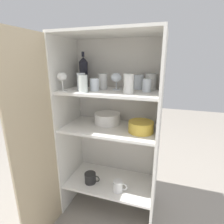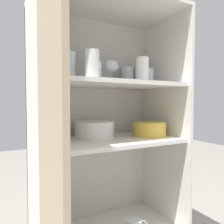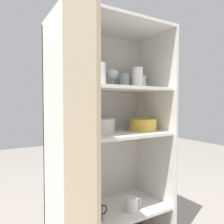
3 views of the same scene
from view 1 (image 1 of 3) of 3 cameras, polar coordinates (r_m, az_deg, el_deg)
name	(u,v)px [view 1 (image 1 of 3)]	position (r m, az deg, el deg)	size (l,w,h in m)	color
ground_plane	(103,223)	(1.72, -2.99, -32.47)	(8.00, 8.00, 0.00)	gray
cupboard_back_panel	(117,124)	(1.62, 1.73, -3.85)	(0.78, 0.02, 1.47)	silver
cupboard_side_left	(69,127)	(1.59, -13.75, -4.75)	(0.02, 0.43, 1.47)	white
cupboard_side_right	(158,138)	(1.37, 14.77, -8.21)	(0.02, 0.43, 1.47)	white
cupboard_top_panel	(110,33)	(1.34, -0.70, 24.34)	(0.78, 0.43, 0.02)	white
shelf_board_lower	(110,182)	(1.68, -0.55, -21.79)	(0.74, 0.40, 0.02)	white
shelf_board_middle	(110,128)	(1.42, -0.60, -5.34)	(0.74, 0.40, 0.02)	white
shelf_board_upper	(110,92)	(1.34, -0.64, 6.63)	(0.74, 0.40, 0.02)	white
cupboard_door	(35,148)	(1.30, -23.91, -10.57)	(0.03, 0.39, 1.47)	tan
tumbler_glass_0	(83,84)	(1.26, -9.42, 9.10)	(0.06, 0.06, 0.12)	white
tumbler_glass_1	(103,81)	(1.41, -3.04, 9.99)	(0.07, 0.07, 0.12)	white
tumbler_glass_2	(139,82)	(1.41, 8.66, 9.65)	(0.08, 0.08, 0.11)	white
tumbler_glass_3	(147,85)	(1.30, 11.26, 8.52)	(0.06, 0.06, 0.09)	white
tumbler_glass_4	(81,81)	(1.39, -10.00, 9.84)	(0.07, 0.07, 0.13)	white
tumbler_glass_5	(129,84)	(1.22, 5.46, 9.20)	(0.07, 0.07, 0.13)	white
tumbler_glass_6	(95,85)	(1.33, -5.69, 8.91)	(0.07, 0.07, 0.09)	white
tumbler_glass_7	(151,82)	(1.39, 12.55, 9.60)	(0.08, 0.08, 0.12)	white
wine_glass_0	(116,78)	(1.36, 1.42, 11.01)	(0.08, 0.08, 0.13)	white
wine_glass_1	(62,77)	(1.34, -15.96, 10.79)	(0.07, 0.07, 0.14)	white
wine_bottle	(84,72)	(1.54, -9.22, 12.81)	(0.07, 0.07, 0.29)	black
plate_stack_white	(107,118)	(1.49, -1.50, -2.11)	(0.22, 0.22, 0.09)	white
mixing_bowl_large	(141,126)	(1.33, 9.43, -4.62)	(0.19, 0.19, 0.08)	gold
coffee_mug_primary	(90,178)	(1.64, -7.04, -20.59)	(0.14, 0.10, 0.09)	black
coffee_mug_extra_1	(118,186)	(1.55, 1.99, -22.99)	(0.12, 0.08, 0.09)	white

